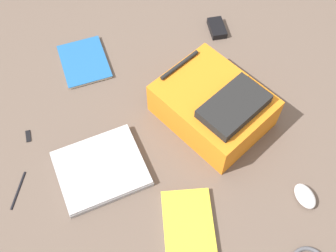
{
  "coord_description": "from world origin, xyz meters",
  "views": [
    {
      "loc": [
        -0.06,
        -0.82,
        1.4
      ],
      "look_at": [
        0.03,
        0.02,
        0.02
      ],
      "focal_mm": 43.96,
      "sensor_mm": 36.0,
      "label": 1
    }
  ],
  "objects_px": {
    "power_brick": "(217,28)",
    "pen_black": "(18,190)",
    "backpack": "(214,106)",
    "book_manual": "(188,225)",
    "book_blue": "(84,62)",
    "usb_stick": "(28,136)",
    "laptop": "(101,169)",
    "computer_mouse": "(305,196)"
  },
  "relations": [
    {
      "from": "laptop",
      "to": "pen_black",
      "type": "xyz_separation_m",
      "value": [
        -0.3,
        -0.05,
        -0.01
      ]
    },
    {
      "from": "book_manual",
      "to": "power_brick",
      "type": "xyz_separation_m",
      "value": [
        0.26,
        0.91,
        0.0
      ]
    },
    {
      "from": "laptop",
      "to": "backpack",
      "type": "bearing_deg",
      "value": 22.47
    },
    {
      "from": "backpack",
      "to": "laptop",
      "type": "height_order",
      "value": "backpack"
    },
    {
      "from": "laptop",
      "to": "book_blue",
      "type": "xyz_separation_m",
      "value": [
        -0.06,
        0.53,
        -0.01
      ]
    },
    {
      "from": "computer_mouse",
      "to": "usb_stick",
      "type": "xyz_separation_m",
      "value": [
        -1.0,
        0.37,
        -0.02
      ]
    },
    {
      "from": "book_manual",
      "to": "power_brick",
      "type": "height_order",
      "value": "power_brick"
    },
    {
      "from": "computer_mouse",
      "to": "usb_stick",
      "type": "distance_m",
      "value": 1.07
    },
    {
      "from": "pen_black",
      "to": "laptop",
      "type": "bearing_deg",
      "value": 8.76
    },
    {
      "from": "usb_stick",
      "to": "backpack",
      "type": "bearing_deg",
      "value": 0.55
    },
    {
      "from": "backpack",
      "to": "computer_mouse",
      "type": "bearing_deg",
      "value": -54.57
    },
    {
      "from": "book_blue",
      "to": "usb_stick",
      "type": "height_order",
      "value": "book_blue"
    },
    {
      "from": "book_blue",
      "to": "usb_stick",
      "type": "distance_m",
      "value": 0.42
    },
    {
      "from": "power_brick",
      "to": "pen_black",
      "type": "height_order",
      "value": "power_brick"
    },
    {
      "from": "laptop",
      "to": "usb_stick",
      "type": "height_order",
      "value": "laptop"
    },
    {
      "from": "power_brick",
      "to": "pen_black",
      "type": "bearing_deg",
      "value": -140.48
    },
    {
      "from": "computer_mouse",
      "to": "usb_stick",
      "type": "height_order",
      "value": "computer_mouse"
    },
    {
      "from": "laptop",
      "to": "computer_mouse",
      "type": "relative_size",
      "value": 3.83
    },
    {
      "from": "laptop",
      "to": "book_manual",
      "type": "height_order",
      "value": "laptop"
    },
    {
      "from": "book_blue",
      "to": "book_manual",
      "type": "height_order",
      "value": "book_manual"
    },
    {
      "from": "book_blue",
      "to": "usb_stick",
      "type": "relative_size",
      "value": 5.46
    },
    {
      "from": "book_blue",
      "to": "book_manual",
      "type": "distance_m",
      "value": 0.86
    },
    {
      "from": "book_blue",
      "to": "laptop",
      "type": "bearing_deg",
      "value": -83.54
    },
    {
      "from": "backpack",
      "to": "book_manual",
      "type": "height_order",
      "value": "backpack"
    },
    {
      "from": "book_blue",
      "to": "computer_mouse",
      "type": "bearing_deg",
      "value": -42.75
    },
    {
      "from": "computer_mouse",
      "to": "usb_stick",
      "type": "bearing_deg",
      "value": 143.02
    },
    {
      "from": "book_blue",
      "to": "book_manual",
      "type": "xyz_separation_m",
      "value": [
        0.35,
        -0.78,
        0.0
      ]
    },
    {
      "from": "pen_black",
      "to": "usb_stick",
      "type": "distance_m",
      "value": 0.23
    },
    {
      "from": "power_brick",
      "to": "computer_mouse",
      "type": "bearing_deg",
      "value": -78.81
    },
    {
      "from": "usb_stick",
      "to": "power_brick",
      "type": "bearing_deg",
      "value": 29.89
    },
    {
      "from": "power_brick",
      "to": "pen_black",
      "type": "relative_size",
      "value": 0.79
    },
    {
      "from": "power_brick",
      "to": "book_manual",
      "type": "bearing_deg",
      "value": -105.92
    },
    {
      "from": "book_manual",
      "to": "usb_stick",
      "type": "xyz_separation_m",
      "value": [
        -0.58,
        0.43,
        -0.01
      ]
    },
    {
      "from": "laptop",
      "to": "power_brick",
      "type": "distance_m",
      "value": 0.86
    },
    {
      "from": "laptop",
      "to": "book_blue",
      "type": "relative_size",
      "value": 1.34
    },
    {
      "from": "backpack",
      "to": "book_blue",
      "type": "height_order",
      "value": "backpack"
    },
    {
      "from": "laptop",
      "to": "pen_black",
      "type": "relative_size",
      "value": 2.58
    },
    {
      "from": "computer_mouse",
      "to": "pen_black",
      "type": "height_order",
      "value": "computer_mouse"
    },
    {
      "from": "computer_mouse",
      "to": "usb_stick",
      "type": "relative_size",
      "value": 1.91
    },
    {
      "from": "pen_black",
      "to": "usb_stick",
      "type": "height_order",
      "value": "pen_black"
    },
    {
      "from": "book_manual",
      "to": "computer_mouse",
      "type": "bearing_deg",
      "value": 7.53
    },
    {
      "from": "backpack",
      "to": "computer_mouse",
      "type": "distance_m",
      "value": 0.47
    }
  ]
}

